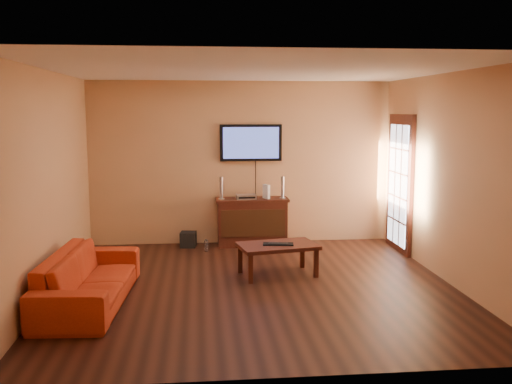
{
  "coord_description": "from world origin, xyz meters",
  "views": [
    {
      "loc": [
        -0.7,
        -6.96,
        2.22
      ],
      "look_at": [
        0.08,
        0.8,
        1.1
      ],
      "focal_mm": 40.0,
      "sensor_mm": 36.0,
      "label": 1
    }
  ],
  "objects": [
    {
      "name": "media_console",
      "position": [
        0.16,
        2.26,
        0.39
      ],
      "size": [
        1.19,
        0.46,
        0.78
      ],
      "color": "#35130C",
      "rests_on": "ground"
    },
    {
      "name": "keyboard",
      "position": [
        0.35,
        0.46,
        0.44
      ],
      "size": [
        0.42,
        0.21,
        0.02
      ],
      "color": "black",
      "rests_on": "coffee_table"
    },
    {
      "name": "ground_plane",
      "position": [
        0.0,
        0.0,
        0.0
      ],
      "size": [
        5.0,
        5.0,
        0.0
      ],
      "primitive_type": "plane",
      "color": "black",
      "rests_on": "ground"
    },
    {
      "name": "coffee_table",
      "position": [
        0.34,
        0.49,
        0.37
      ],
      "size": [
        1.14,
        0.81,
        0.43
      ],
      "color": "#35130C",
      "rests_on": "ground"
    },
    {
      "name": "subwoofer",
      "position": [
        -0.89,
        2.23,
        0.12
      ],
      "size": [
        0.28,
        0.28,
        0.25
      ],
      "primitive_type": "cube",
      "rotation": [
        0.0,
        0.0,
        -0.12
      ],
      "color": "black",
      "rests_on": "ground"
    },
    {
      "name": "room_walls",
      "position": [
        0.0,
        0.62,
        1.69
      ],
      "size": [
        5.0,
        5.0,
        5.0
      ],
      "color": "tan",
      "rests_on": "ground"
    },
    {
      "name": "speaker_left",
      "position": [
        -0.34,
        2.24,
        0.95
      ],
      "size": [
        0.1,
        0.1,
        0.37
      ],
      "color": "silver",
      "rests_on": "media_console"
    },
    {
      "name": "av_receiver",
      "position": [
        0.06,
        2.23,
        0.82
      ],
      "size": [
        0.33,
        0.24,
        0.07
      ],
      "primitive_type": "cube",
      "rotation": [
        0.0,
        0.0,
        0.05
      ],
      "color": "silver",
      "rests_on": "media_console"
    },
    {
      "name": "speaker_right",
      "position": [
        0.66,
        2.23,
        0.95
      ],
      "size": [
        0.1,
        0.1,
        0.36
      ],
      "color": "silver",
      "rests_on": "media_console"
    },
    {
      "name": "television",
      "position": [
        0.16,
        2.45,
        1.69
      ],
      "size": [
        1.03,
        0.08,
        0.61
      ],
      "color": "black",
      "rests_on": "ground"
    },
    {
      "name": "bottle",
      "position": [
        -0.61,
        1.91,
        0.09
      ],
      "size": [
        0.07,
        0.07,
        0.2
      ],
      "color": "white",
      "rests_on": "ground"
    },
    {
      "name": "sofa",
      "position": [
        -1.98,
        -0.44,
        0.41
      ],
      "size": [
        0.74,
        2.12,
        0.81
      ],
      "primitive_type": "imported",
      "rotation": [
        0.0,
        0.0,
        1.51
      ],
      "color": "#B63114",
      "rests_on": "ground"
    },
    {
      "name": "game_console",
      "position": [
        0.39,
        2.23,
        0.9
      ],
      "size": [
        0.11,
        0.17,
        0.23
      ],
      "primitive_type": "cube",
      "rotation": [
        0.0,
        0.0,
        0.42
      ],
      "color": "white",
      "rests_on": "media_console"
    },
    {
      "name": "french_door",
      "position": [
        2.46,
        1.7,
        1.05
      ],
      "size": [
        0.07,
        1.02,
        2.22
      ],
      "color": "#35130C",
      "rests_on": "ground"
    }
  ]
}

